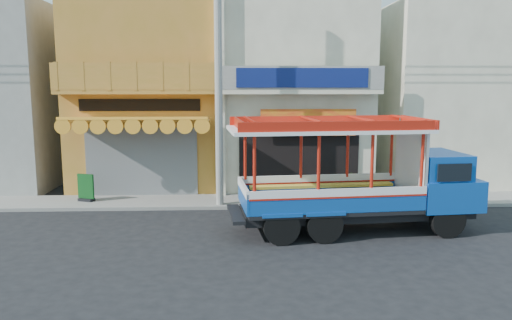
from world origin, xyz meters
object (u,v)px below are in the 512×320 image
Objects in this scene: green_sign at (86,190)px; potted_plant_a at (341,184)px; utility_pole at (223,63)px; songthaew_truck at (372,177)px; potted_plant_b at (306,189)px; potted_plant_c at (394,187)px.

green_sign is 1.13× the size of potted_plant_a.
songthaew_truck is at bearing -33.63° from utility_pole.
songthaew_truck reaches higher than green_sign.
utility_pole reaches higher than potted_plant_a.
utility_pole is 33.00× the size of potted_plant_b.
potted_plant_a is at bearing -70.64° from potted_plant_c.
utility_pole is 7.75m from potted_plant_c.
utility_pole is at bearing 152.05° from potted_plant_a.
potted_plant_c is (1.88, -0.54, -0.01)m from potted_plant_a.
green_sign reaches higher than potted_plant_b.
potted_plant_a is 1.04× the size of potted_plant_b.
potted_plant_a is (9.41, 0.50, 0.02)m from green_sign.
green_sign is 11.30m from potted_plant_c.
songthaew_truck reaches higher than potted_plant_c.
potted_plant_c is (1.86, 3.64, -1.07)m from songthaew_truck.
potted_plant_a is at bearing 3.07° from green_sign.
green_sign is at bearing -54.86° from potted_plant_c.
utility_pole reaches higher than potted_plant_b.
potted_plant_a reaches higher than potted_plant_b.
green_sign reaches higher than potted_plant_c.
potted_plant_c is at bearing -141.24° from potted_plant_b.
potted_plant_b is (2.97, 0.41, -4.49)m from utility_pole.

